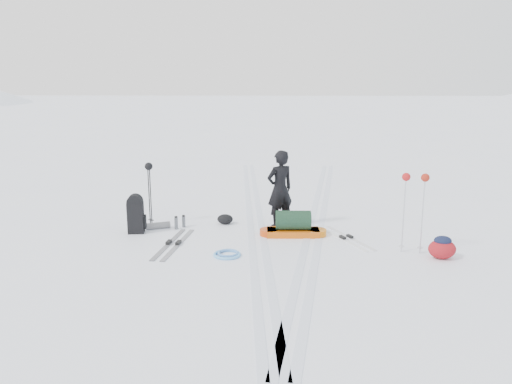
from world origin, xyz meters
TOP-DOWN VIEW (x-y plane):
  - ground at (0.00, 0.00)m, footprint 200.00×200.00m
  - ski_tracks at (0.61, 0.88)m, footprint 3.38×17.97m
  - skier at (0.46, 0.85)m, footprint 0.74×0.66m
  - pulk_sled at (0.73, 0.25)m, footprint 1.38×0.47m
  - expedition_rucksack at (-2.50, 0.36)m, footprint 0.83×0.61m
  - ski_poles_black at (-2.39, 0.96)m, footprint 0.17×0.17m
  - ski_poles_silver at (2.88, -0.73)m, footprint 0.47×0.21m
  - touring_skis_grey at (-1.62, -0.41)m, footprint 0.51×1.95m
  - touring_skis_white at (1.80, 0.07)m, footprint 0.95×1.68m
  - rope_coil at (-0.51, -1.01)m, footprint 0.54×0.54m
  - small_daypack at (3.35, -1.02)m, footprint 0.56×0.47m
  - thermos_pair at (-1.70, 0.70)m, footprint 0.21×0.26m
  - stuff_sack at (-0.75, 1.06)m, footprint 0.40×0.34m

SIDE VIEW (x-z plane):
  - ground at x=0.00m, z-range 0.00..0.00m
  - ski_tracks at x=0.61m, z-range 0.00..0.01m
  - touring_skis_white at x=1.80m, z-range -0.02..0.05m
  - touring_skis_grey at x=-1.62m, z-range -0.02..0.05m
  - rope_coil at x=-0.51m, z-range 0.00..0.06m
  - stuff_sack at x=-0.75m, z-range 0.00..0.22m
  - thermos_pair at x=-1.70m, z-range -0.01..0.28m
  - pulk_sled at x=0.73m, z-range -0.06..0.46m
  - small_daypack at x=3.35m, z-range -0.01..0.41m
  - expedition_rucksack at x=-2.50m, z-range -0.03..0.80m
  - skier at x=0.46m, z-range 0.00..1.69m
  - ski_poles_black at x=-2.39m, z-range 0.44..1.84m
  - ski_poles_silver at x=2.88m, z-range 0.51..2.01m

